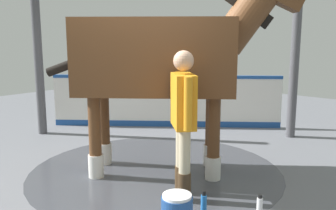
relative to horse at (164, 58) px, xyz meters
The scene contains 9 objects.
ground_plane 1.59m from the horse, 32.20° to the right, with size 16.00×16.00×0.02m, color slate.
wet_patch 1.55m from the horse, 52.18° to the right, with size 3.44×3.44×0.00m, color #42444C.
barrier_wall 2.80m from the horse, 139.58° to the right, with size 2.90×3.71×1.06m.
roof_post_near 2.93m from the horse, 168.54° to the left, with size 0.16×0.16×3.09m, color #4C4C51.
roof_post_far 3.11m from the horse, 90.08° to the right, with size 0.16×0.16×3.09m, color #4C4C51.
horse is the anchor object (origin of this frame).
handler 1.04m from the horse, 55.56° to the left, with size 0.49×0.53×1.68m.
bottle_shampoo 2.17m from the horse, 79.70° to the left, with size 0.06×0.06×0.21m.
bottle_spray 1.97m from the horse, 58.69° to the left, with size 0.06×0.06×0.27m.
Camera 1 is at (3.41, 3.39, 1.83)m, focal length 39.82 mm.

